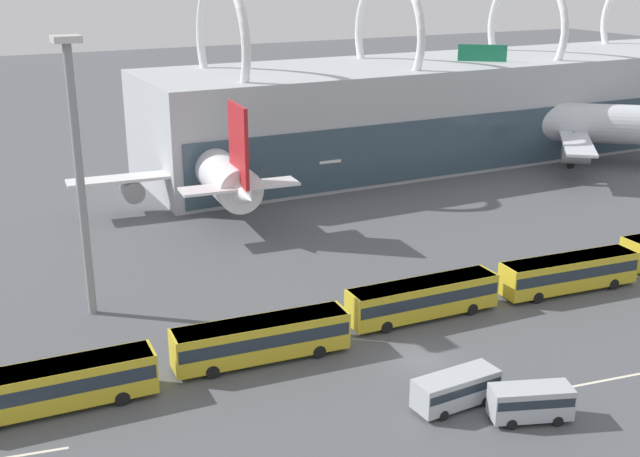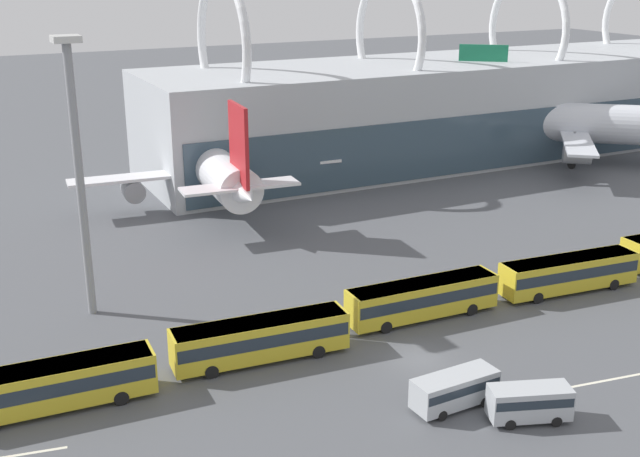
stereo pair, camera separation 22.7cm
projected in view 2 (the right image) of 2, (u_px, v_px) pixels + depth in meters
The scene contains 13 objects.
ground_plane at pixel (419, 360), 59.09m from camera, with size 440.00×440.00×0.00m, color #515459.
terminal_building at pixel (522, 99), 123.66m from camera, with size 117.38×22.13×26.74m.
airliner_at_gate_far at pixel (208, 162), 95.35m from camera, with size 32.80×36.26×14.18m.
airliner_parked_remote at pixel (581, 123), 114.03m from camera, with size 32.73×29.35×16.51m.
shuttle_bus_0 at pixel (53, 384), 52.04m from camera, with size 13.19×3.23×3.17m.
shuttle_bus_1 at pixel (261, 337), 58.42m from camera, with size 13.25×3.64×3.17m.
shuttle_bus_2 at pixel (423, 297), 65.39m from camera, with size 13.17×3.09×3.17m.
shuttle_bus_3 at pixel (569, 272), 70.66m from camera, with size 13.27×3.77×3.17m.
service_van_foreground at pixel (455, 388), 52.51m from camera, with size 6.04×2.39×2.31m.
service_van_crossing at pixel (530, 401), 50.91m from camera, with size 5.55×3.58×2.36m.
floodlight_mast at pixel (78, 161), 62.81m from camera, with size 2.08×2.08×22.65m.
lane_stripe_1 at pixel (583, 385), 55.61m from camera, with size 10.10×0.25×0.01m, color silver.
lane_stripe_2 at pixel (412, 315), 66.56m from camera, with size 9.82×0.25×0.01m, color silver.
Camera 2 is at (-30.07, -44.11, 28.08)m, focal length 45.00 mm.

